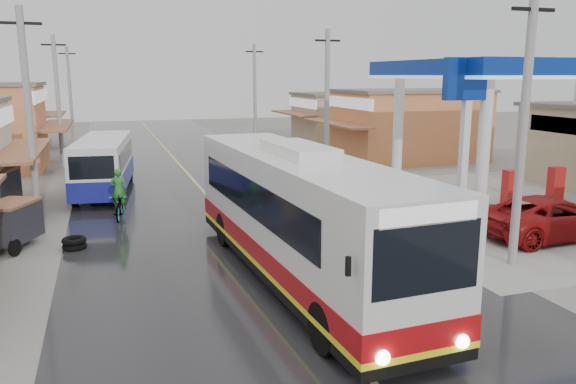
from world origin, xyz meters
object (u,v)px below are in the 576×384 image
cyclist (119,202)px  tyre_stack (74,243)px  coach_bus (297,215)px  second_bus (104,164)px  jeepney (551,217)px  tricycle_near (11,222)px

cyclist → tyre_stack: 3.99m
tyre_stack → coach_bus: bearing=-38.5°
cyclist → tyre_stack: cyclist is taller
second_bus → jeepney: bearing=-34.3°
coach_bus → tyre_stack: (-6.09, 4.85, -1.63)m
cyclist → tyre_stack: size_ratio=2.62×
coach_bus → second_bus: 14.90m
coach_bus → second_bus: (-5.03, 14.02, -0.40)m
coach_bus → cyclist: bearing=115.2°
tyre_stack → jeepney: bearing=-13.5°
jeepney → tyre_stack: (-15.88, 3.83, -0.54)m
jeepney → tricycle_near: 18.39m
second_bus → tyre_stack: bearing=-89.7°
coach_bus → tricycle_near: 9.84m
coach_bus → second_bus: coach_bus is taller
tricycle_near → tyre_stack: (1.93, -0.78, -0.69)m
second_bus → jeepney: size_ratio=1.53×
jeepney → cyclist: bearing=60.5°
coach_bus → tyre_stack: 7.95m
jeepney → tyre_stack: 16.34m
coach_bus → cyclist: (-4.53, 8.49, -1.15)m
coach_bus → tricycle_near: size_ratio=5.14×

